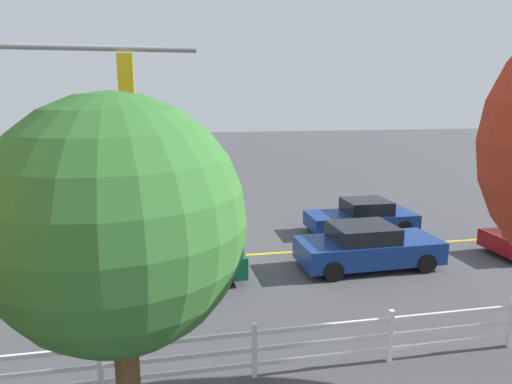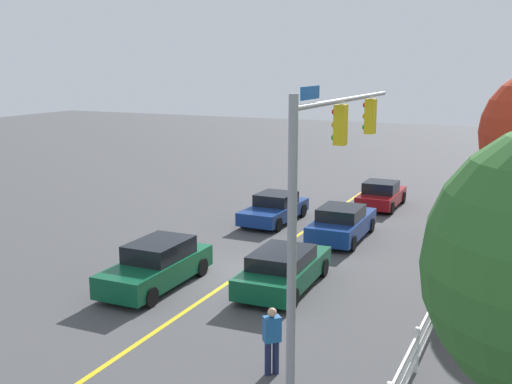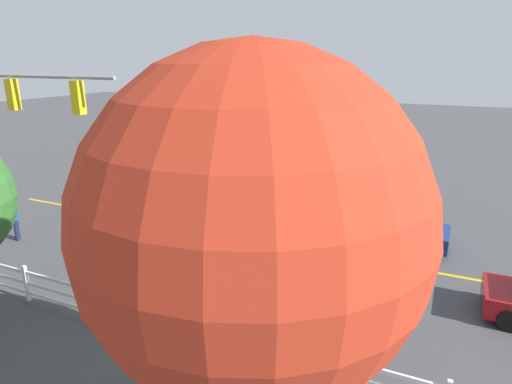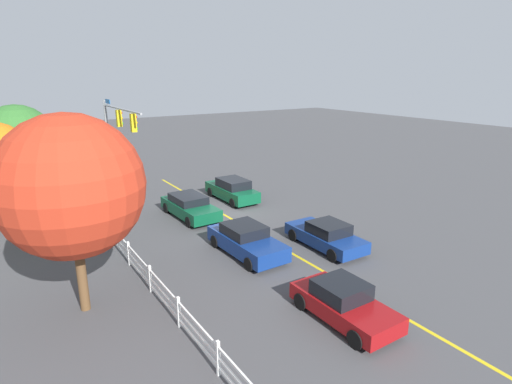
# 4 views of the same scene
# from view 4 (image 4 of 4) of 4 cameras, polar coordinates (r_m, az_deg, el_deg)

# --- Properties ---
(ground_plane) EXTENTS (120.00, 120.00, 0.00)m
(ground_plane) POSITION_cam_4_polar(r_m,az_deg,el_deg) (26.60, -4.98, -2.76)
(ground_plane) COLOR #444447
(lane_center_stripe) EXTENTS (28.00, 0.16, 0.01)m
(lane_center_stripe) POSITION_cam_4_polar(r_m,az_deg,el_deg) (23.34, -0.33, -5.41)
(lane_center_stripe) COLOR gold
(lane_center_stripe) RESTS_ON ground_plane
(signal_assembly) EXTENTS (7.61, 0.38, 6.87)m
(signal_assembly) POSITION_cam_4_polar(r_m,az_deg,el_deg) (27.93, -18.46, 7.62)
(signal_assembly) COLOR gray
(signal_assembly) RESTS_ON ground_plane
(car_0) EXTENTS (4.45, 1.95, 1.35)m
(car_0) POSITION_cam_4_polar(r_m,az_deg,el_deg) (21.37, 9.51, -5.87)
(car_0) COLOR navy
(car_0) RESTS_ON ground_plane
(car_1) EXTENTS (4.75, 2.10, 1.35)m
(car_1) POSITION_cam_4_polar(r_m,az_deg,el_deg) (25.80, -9.01, -1.94)
(car_1) COLOR #0C4C2D
(car_1) RESTS_ON ground_plane
(car_2) EXTENTS (4.65, 1.89, 1.53)m
(car_2) POSITION_cam_4_polar(r_m,az_deg,el_deg) (28.85, -3.27, 0.30)
(car_2) COLOR #0C4C2D
(car_2) RESTS_ON ground_plane
(car_3) EXTENTS (4.64, 2.05, 1.45)m
(car_3) POSITION_cam_4_polar(r_m,az_deg,el_deg) (20.34, -1.34, -6.62)
(car_3) COLOR navy
(car_3) RESTS_ON ground_plane
(car_4) EXTENTS (4.06, 1.90, 1.38)m
(car_4) POSITION_cam_4_polar(r_m,az_deg,el_deg) (15.64, 11.85, -14.56)
(car_4) COLOR maroon
(car_4) RESTS_ON ground_plane
(pedestrian) EXTENTS (0.47, 0.47, 1.69)m
(pedestrian) POSITION_cam_4_polar(r_m,az_deg,el_deg) (30.14, -16.86, 0.69)
(pedestrian) COLOR #191E3F
(pedestrian) RESTS_ON ground_plane
(white_rail_fence) EXTENTS (26.10, 0.10, 1.15)m
(white_rail_fence) POSITION_cam_4_polar(r_m,az_deg,el_deg) (21.39, -18.06, -6.55)
(white_rail_fence) COLOR white
(white_rail_fence) RESTS_ON ground_plane
(tree_1) EXTENTS (4.55, 4.55, 6.60)m
(tree_1) POSITION_cam_4_polar(r_m,az_deg,el_deg) (31.09, -29.63, 6.13)
(tree_1) COLOR brown
(tree_1) RESTS_ON ground_plane
(tree_2) EXTENTS (5.07, 5.07, 7.27)m
(tree_2) POSITION_cam_4_polar(r_m,az_deg,el_deg) (15.68, -23.94, 0.64)
(tree_2) COLOR brown
(tree_2) RESTS_ON ground_plane
(tree_3) EXTENTS (3.19, 3.19, 5.52)m
(tree_3) POSITION_cam_4_polar(r_m,az_deg,el_deg) (23.49, -26.50, 2.97)
(tree_3) COLOR brown
(tree_3) RESTS_ON ground_plane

